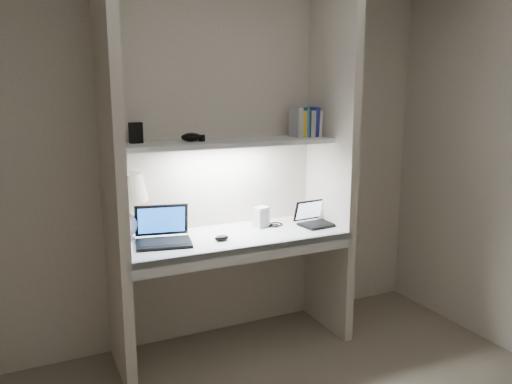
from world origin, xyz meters
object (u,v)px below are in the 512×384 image
laptop_main (163,234)px  speaker (261,217)px  laptop_netbook (316,219)px  book_row (305,123)px  table_lamp (124,196)px

laptop_main → speaker: size_ratio=2.70×
laptop_netbook → book_row: bearing=94.4°
table_lamp → laptop_netbook: bearing=-8.3°
table_lamp → laptop_netbook: 1.29m
laptop_main → book_row: size_ratio=1.84×
book_row → speaker: bearing=-176.5°
laptop_main → laptop_netbook: size_ratio=1.38×
laptop_main → speaker: (0.69, 0.06, 0.02)m
table_lamp → laptop_netbook: (1.25, -0.18, -0.24)m
laptop_main → speaker: laptop_main is taller
laptop_netbook → speaker: laptop_netbook is taller
speaker → book_row: 0.71m
book_row → laptop_netbook: bearing=-79.3°
laptop_netbook → speaker: bearing=158.4°
book_row → laptop_main: bearing=-175.5°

